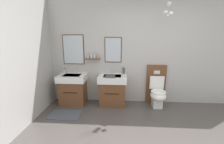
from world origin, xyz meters
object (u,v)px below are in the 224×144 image
(vanity_sink_right, at_px, (113,89))
(soap_dispenser, at_px, (124,70))
(folded_hand_towel, at_px, (110,76))
(vanity_sink_left, at_px, (73,88))
(toilet, at_px, (157,91))
(toothbrush_cup, at_px, (64,71))

(vanity_sink_right, height_order, soap_dispenser, soap_dispenser)
(folded_hand_towel, bearing_deg, vanity_sink_left, 170.47)
(toilet, xyz_separation_m, soap_dispenser, (-0.83, 0.17, 0.47))
(soap_dispenser, xyz_separation_m, folded_hand_towel, (-0.31, -0.36, -0.06))
(toothbrush_cup, bearing_deg, vanity_sink_left, -34.90)
(vanity_sink_right, height_order, toothbrush_cup, toothbrush_cup)
(vanity_sink_left, height_order, soap_dispenser, soap_dispenser)
(toilet, bearing_deg, folded_hand_towel, -170.77)
(soap_dispenser, relative_size, folded_hand_towel, 0.90)
(vanity_sink_right, distance_m, soap_dispenser, 0.56)
(vanity_sink_left, distance_m, soap_dispenser, 1.37)
(vanity_sink_right, distance_m, folded_hand_towel, 0.42)
(toilet, height_order, toothbrush_cup, toilet)
(vanity_sink_left, relative_size, toothbrush_cup, 3.99)
(vanity_sink_left, height_order, toilet, toilet)
(soap_dispenser, bearing_deg, toothbrush_cup, -179.63)
(vanity_sink_right, distance_m, toilet, 1.10)
(vanity_sink_left, relative_size, folded_hand_towel, 3.46)
(vanity_sink_right, xyz_separation_m, toilet, (1.10, 0.02, -0.02))
(vanity_sink_left, bearing_deg, toilet, 0.62)
(toothbrush_cup, xyz_separation_m, folded_hand_towel, (1.23, -0.35, -0.03))
(toothbrush_cup, relative_size, folded_hand_towel, 0.87)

